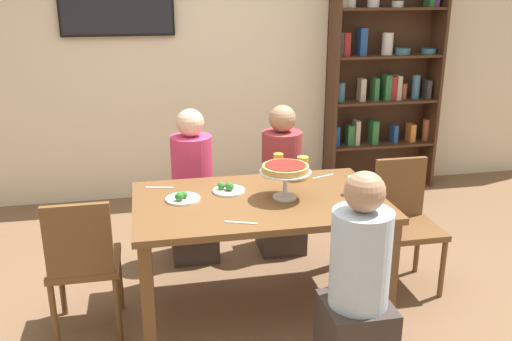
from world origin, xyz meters
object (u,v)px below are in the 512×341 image
object	(u,v)px
cutlery_knife_near	(241,223)
salad_plate_near_diner	(228,189)
deep_dish_pizza_stand	(285,171)
cutlery_fork_near	(323,176)
bookshelf	(382,76)
chair_head_east	(405,217)
beer_glass_amber_short	(278,165)
television	(116,1)
diner_near_right	(358,295)
beer_glass_amber_tall	(303,168)
dining_table	(259,213)
diner_far_right	(281,190)
water_glass_clear_near	(352,185)
salad_plate_far_diner	(182,198)
chair_head_west	(83,260)
cutlery_fork_far	(159,188)
diner_far_left	(193,196)

from	to	relation	value
cutlery_knife_near	salad_plate_near_diner	bearing A→B (deg)	110.20
deep_dish_pizza_stand	cutlery_fork_near	distance (m)	0.51
bookshelf	chair_head_east	xyz separation A→B (m)	(-0.63, -1.91, -0.65)
cutlery_fork_near	beer_glass_amber_short	bearing A→B (deg)	-35.87
television	cutlery_fork_near	bearing A→B (deg)	-53.13
television	diner_near_right	world-z (taller)	television
chair_head_east	beer_glass_amber_tall	bearing A→B (deg)	-15.57
dining_table	diner_far_right	world-z (taller)	diner_far_right
cutlery_fork_near	chair_head_east	bearing A→B (deg)	137.96
salad_plate_near_diner	water_glass_clear_near	xyz separation A→B (m)	(0.75, -0.19, 0.04)
diner_far_right	salad_plate_far_diner	xyz separation A→B (m)	(-0.80, -0.70, 0.27)
chair_head_west	cutlery_knife_near	size ratio (longest dim) A/B	4.83
diner_near_right	cutlery_fork_far	xyz separation A→B (m)	(-0.93, 1.10, 0.25)
dining_table	diner_far_right	distance (m)	0.85
diner_far_right	salad_plate_far_diner	world-z (taller)	diner_far_right
deep_dish_pizza_stand	diner_far_left	bearing A→B (deg)	122.11
chair_head_west	salad_plate_near_diner	world-z (taller)	chair_head_west
television	water_glass_clear_near	size ratio (longest dim) A/B	8.78
chair_head_west	beer_glass_amber_short	xyz separation A→B (m)	(1.27, 0.50, 0.33)
salad_plate_far_diner	cutlery_knife_near	size ratio (longest dim) A/B	1.17
deep_dish_pizza_stand	beer_glass_amber_tall	size ratio (longest dim) A/B	1.98
salad_plate_near_diner	cutlery_fork_near	size ratio (longest dim) A/B	1.13
chair_head_east	salad_plate_far_diner	distance (m)	1.52
salad_plate_far_diner	diner_far_right	bearing A→B (deg)	41.32
deep_dish_pizza_stand	beer_glass_amber_short	xyz separation A→B (m)	(0.06, 0.42, -0.10)
diner_far_left	beer_glass_amber_short	xyz separation A→B (m)	(0.56, -0.37, 0.33)
television	chair_head_west	bearing A→B (deg)	-95.60
deep_dish_pizza_stand	diner_far_right	bearing A→B (deg)	77.25
dining_table	cutlery_knife_near	xyz separation A→B (m)	(-0.17, -0.33, 0.10)
diner_near_right	salad_plate_near_diner	world-z (taller)	diner_near_right
chair_head_east	beer_glass_amber_short	world-z (taller)	beer_glass_amber_short
diner_far_right	beer_glass_amber_short	bearing A→B (deg)	-17.82
deep_dish_pizza_stand	cutlery_knife_near	size ratio (longest dim) A/B	1.75
cutlery_knife_near	cutlery_fork_far	distance (m)	0.78
diner_far_left	salad_plate_far_diner	world-z (taller)	diner_far_left
deep_dish_pizza_stand	beer_glass_amber_tall	xyz separation A→B (m)	(0.20, 0.31, -0.09)
salad_plate_far_diner	bookshelf	bearing A→B (deg)	42.58
bookshelf	chair_head_east	distance (m)	2.11
cutlery_fork_far	diner_far_right	bearing A→B (deg)	-140.39
chair_head_west	deep_dish_pizza_stand	distance (m)	1.28
water_glass_clear_near	cutlery_fork_near	distance (m)	0.36
dining_table	cutlery_fork_far	xyz separation A→B (m)	(-0.59, 0.32, 0.10)
television	chair_head_west	world-z (taller)	television
diner_far_right	salad_plate_near_diner	size ratio (longest dim) A/B	5.63
diner_near_right	chair_head_west	world-z (taller)	diner_near_right
water_glass_clear_near	cutlery_fork_far	size ratio (longest dim) A/B	0.63
cutlery_knife_near	television	bearing A→B (deg)	125.91
diner_near_right	salad_plate_far_diner	distance (m)	1.20
television	beer_glass_amber_short	distance (m)	2.25
salad_plate_far_diner	cutlery_knife_near	bearing A→B (deg)	-54.42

